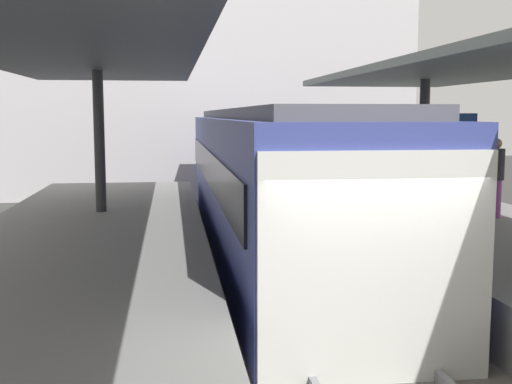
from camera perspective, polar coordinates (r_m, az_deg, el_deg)
platform_left at (r=7.65m, az=-19.66°, el=-14.02°), size 4.40×28.00×1.00m
track_ballast at (r=7.95m, az=9.57°, el=-15.99°), size 3.20×28.00×0.20m
rail_near_side at (r=7.71m, az=4.29°, el=-15.28°), size 0.08×28.00×0.14m
rail_far_side at (r=8.12m, az=14.61°, el=-14.34°), size 0.08×28.00×0.14m
commuter_train at (r=14.74m, az=1.08°, el=1.25°), size 2.78×15.90×3.10m
canopy_left at (r=8.60m, az=-18.70°, el=13.31°), size 4.18×21.00×3.31m
platform_sign at (r=13.60m, az=17.30°, el=4.25°), size 0.90×0.08×2.21m
passenger_mid_platform at (r=14.47m, az=20.55°, el=1.29°), size 0.36×0.36×1.69m
station_building_backdrop at (r=27.09m, az=-6.72°, el=11.77°), size 18.00×6.00×11.00m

